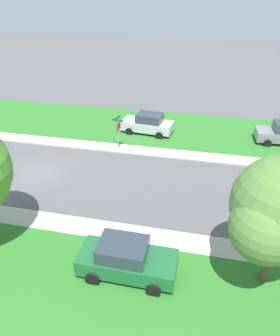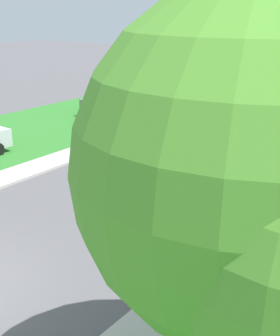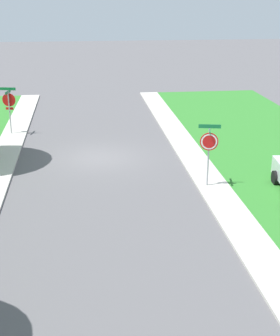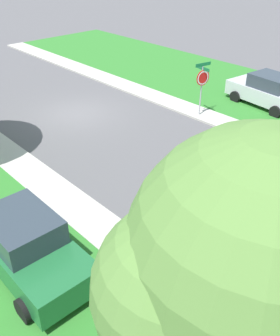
% 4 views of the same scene
% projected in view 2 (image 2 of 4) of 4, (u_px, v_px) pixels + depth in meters
% --- Properties ---
extents(sidewalk_west, '(1.40, 56.00, 0.10)m').
position_uv_depth(sidewalk_west, '(112.00, 141.00, 22.85)').
color(sidewalk_west, '#B7B2A8').
rests_on(sidewalk_west, ground).
extents(lawn_west, '(8.00, 56.00, 0.08)m').
position_uv_depth(lawn_west, '(42.00, 127.00, 25.42)').
color(lawn_west, '#2D7528').
rests_on(lawn_west, ground).
extents(car_grey_behind_trees, '(2.23, 4.40, 1.76)m').
position_uv_depth(car_grey_behind_trees, '(115.00, 99.00, 28.70)').
color(car_grey_behind_trees, gray).
rests_on(car_grey_behind_trees, ground).
extents(tree_sidewalk_mid, '(5.18, 4.82, 6.55)m').
position_uv_depth(tree_sidewalk_mid, '(270.00, 187.00, 6.00)').
color(tree_sidewalk_mid, brown).
rests_on(tree_sidewalk_mid, ground).
extents(tree_sidewalk_far, '(4.57, 4.25, 6.22)m').
position_uv_depth(tree_sidewalk_far, '(252.00, 35.00, 37.66)').
color(tree_sidewalk_far, brown).
rests_on(tree_sidewalk_far, ground).
extents(tree_across_right, '(4.19, 3.90, 5.84)m').
position_uv_depth(tree_across_right, '(212.00, 43.00, 31.93)').
color(tree_across_right, brown).
rests_on(tree_across_right, ground).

